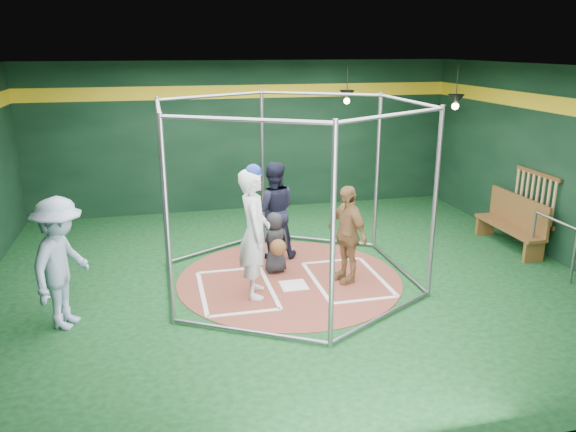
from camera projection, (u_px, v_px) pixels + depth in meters
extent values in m
cube|color=#0B3414|center=(289.00, 280.00, 9.57)|extent=(10.00, 9.00, 0.02)
cube|color=black|center=(290.00, 67.00, 8.54)|extent=(10.00, 9.00, 0.02)
cube|color=black|center=(245.00, 137.00, 13.24)|extent=(10.00, 0.10, 3.50)
cube|color=black|center=(411.00, 295.00, 4.87)|extent=(10.00, 0.10, 3.50)
cube|color=black|center=(557.00, 165.00, 10.17)|extent=(0.10, 9.00, 3.50)
cube|color=gold|center=(244.00, 92.00, 12.91)|extent=(10.00, 0.01, 0.30)
cube|color=gold|center=(564.00, 106.00, 9.85)|extent=(0.01, 9.00, 0.30)
cylinder|color=brown|center=(289.00, 279.00, 9.56)|extent=(3.80, 3.80, 0.01)
cube|color=white|center=(294.00, 285.00, 9.28)|extent=(0.43, 0.43, 0.01)
cube|color=white|center=(229.00, 270.00, 9.91)|extent=(1.10, 0.07, 0.01)
cube|color=white|center=(245.00, 313.00, 8.33)|extent=(1.10, 0.07, 0.01)
cube|color=white|center=(202.00, 293.00, 8.99)|extent=(0.07, 1.70, 0.01)
cube|color=white|center=(269.00, 286.00, 9.24)|extent=(0.07, 1.70, 0.01)
cube|color=white|center=(332.00, 261.00, 10.33)|extent=(1.10, 0.07, 0.01)
cube|color=white|center=(365.00, 300.00, 8.75)|extent=(1.10, 0.07, 0.01)
cube|color=white|center=(316.00, 282.00, 9.42)|extent=(0.07, 1.70, 0.01)
cube|color=white|center=(377.00, 276.00, 9.66)|extent=(0.07, 1.70, 0.01)
cylinder|color=gray|center=(377.00, 173.00, 10.64)|extent=(0.07, 0.07, 3.00)
cylinder|color=gray|center=(263.00, 166.00, 11.27)|extent=(0.07, 0.07, 3.00)
cylinder|color=gray|center=(163.00, 185.00, 9.75)|extent=(0.07, 0.07, 3.00)
cylinder|color=gray|center=(167.00, 224.00, 7.62)|extent=(0.07, 0.07, 3.00)
cylinder|color=gray|center=(333.00, 240.00, 6.99)|extent=(0.07, 0.07, 3.00)
cylinder|color=gray|center=(435.00, 205.00, 8.50)|extent=(0.07, 0.07, 3.00)
cylinder|color=gray|center=(319.00, 94.00, 10.53)|extent=(2.02, 1.20, 0.06)
cylinder|color=gray|center=(317.00, 239.00, 11.38)|extent=(2.02, 1.20, 0.06)
cylinder|color=gray|center=(213.00, 96.00, 10.09)|extent=(2.02, 1.20, 0.06)
cylinder|color=gray|center=(219.00, 247.00, 10.93)|extent=(2.02, 1.20, 0.06)
cylinder|color=gray|center=(158.00, 107.00, 8.26)|extent=(0.06, 2.30, 0.06)
cylinder|color=gray|center=(170.00, 288.00, 9.11)|extent=(0.06, 2.30, 0.06)
cylinder|color=gray|center=(244.00, 120.00, 6.88)|extent=(2.02, 1.20, 0.06)
cylinder|color=gray|center=(249.00, 331.00, 7.72)|extent=(2.02, 1.20, 0.06)
cylinder|color=gray|center=(395.00, 115.00, 7.32)|extent=(2.02, 1.20, 0.06)
cylinder|color=gray|center=(383.00, 316.00, 8.17)|extent=(2.02, 1.20, 0.06)
cylinder|color=gray|center=(408.00, 101.00, 9.15)|extent=(0.06, 2.30, 0.06)
cylinder|color=gray|center=(398.00, 266.00, 9.99)|extent=(0.06, 2.30, 0.06)
cube|color=brown|center=(538.00, 174.00, 10.60)|extent=(0.05, 1.25, 0.08)
cube|color=brown|center=(532.00, 219.00, 10.86)|extent=(0.05, 1.25, 0.08)
cylinder|color=tan|center=(554.00, 204.00, 10.21)|extent=(0.06, 0.06, 0.85)
cylinder|color=tan|center=(548.00, 202.00, 10.36)|extent=(0.06, 0.06, 0.85)
cylinder|color=tan|center=(542.00, 200.00, 10.50)|extent=(0.06, 0.06, 0.85)
cylinder|color=tan|center=(537.00, 198.00, 10.65)|extent=(0.06, 0.06, 0.85)
cylinder|color=tan|center=(532.00, 196.00, 10.80)|extent=(0.06, 0.06, 0.85)
cylinder|color=tan|center=(527.00, 194.00, 10.94)|extent=(0.06, 0.06, 0.85)
cylinder|color=tan|center=(522.00, 192.00, 11.09)|extent=(0.06, 0.06, 0.85)
cylinder|color=tan|center=(517.00, 190.00, 11.24)|extent=(0.06, 0.06, 0.85)
cone|color=black|center=(347.00, 95.00, 12.60)|extent=(0.34, 0.34, 0.22)
sphere|color=#FFD899|center=(347.00, 101.00, 12.64)|extent=(0.14, 0.14, 0.14)
cylinder|color=black|center=(347.00, 79.00, 12.50)|extent=(0.02, 0.02, 0.70)
cone|color=black|center=(456.00, 100.00, 11.51)|extent=(0.34, 0.34, 0.22)
sphere|color=#FFD899|center=(455.00, 106.00, 11.55)|extent=(0.14, 0.14, 0.14)
cylinder|color=black|center=(457.00, 82.00, 11.41)|extent=(0.02, 0.02, 0.70)
imported|color=silver|center=(254.00, 233.00, 8.67)|extent=(0.58, 0.80, 2.05)
sphere|color=navy|center=(253.00, 173.00, 8.39)|extent=(0.26, 0.26, 0.26)
imported|color=tan|center=(347.00, 234.00, 9.28)|extent=(0.68, 1.04, 1.65)
imported|color=black|center=(275.00, 243.00, 9.72)|extent=(0.57, 0.42, 1.07)
sphere|color=brown|center=(278.00, 247.00, 9.49)|extent=(0.28, 0.28, 0.28)
imported|color=black|center=(273.00, 210.00, 10.32)|extent=(0.96, 0.79, 1.81)
imported|color=#94A9C4|center=(61.00, 263.00, 7.73)|extent=(1.09, 1.39, 1.88)
cube|color=brown|center=(509.00, 227.00, 10.96)|extent=(0.42, 1.79, 0.06)
cube|color=brown|center=(519.00, 211.00, 10.90)|extent=(0.06, 1.79, 0.60)
cube|color=brown|center=(534.00, 252.00, 10.28)|extent=(0.40, 0.08, 0.40)
cube|color=brown|center=(485.00, 226.00, 11.76)|extent=(0.40, 0.08, 0.40)
cylinder|color=slate|center=(574.00, 256.00, 9.28)|extent=(0.05, 0.05, 0.96)
cylinder|color=slate|center=(533.00, 236.00, 10.27)|extent=(0.05, 0.05, 0.96)
cylinder|color=slate|center=(556.00, 221.00, 9.64)|extent=(0.05, 1.06, 0.05)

